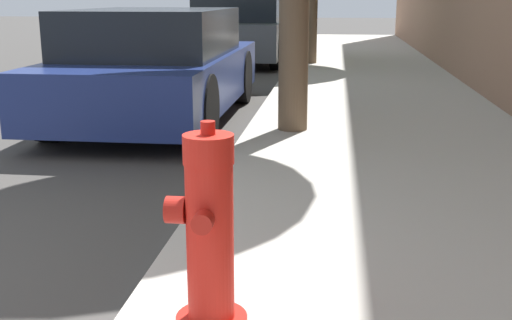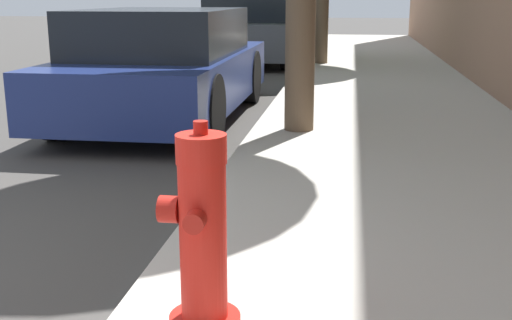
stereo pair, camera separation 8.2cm
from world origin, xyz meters
name	(u,v)px [view 2 (the right image)]	position (x,y,z in m)	size (l,w,h in m)	color
fire_hydrant	(202,235)	(2.25, 0.29, 0.50)	(0.31, 0.31, 0.83)	red
parked_car_near	(166,66)	(0.71, 5.12, 0.62)	(1.74, 4.11, 1.25)	navy
parked_car_mid	(253,29)	(0.74, 11.57, 0.70)	(1.86, 3.89, 1.45)	#4C5156
parked_car_far	(286,19)	(0.77, 18.23, 0.68)	(1.78, 4.51, 1.41)	silver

